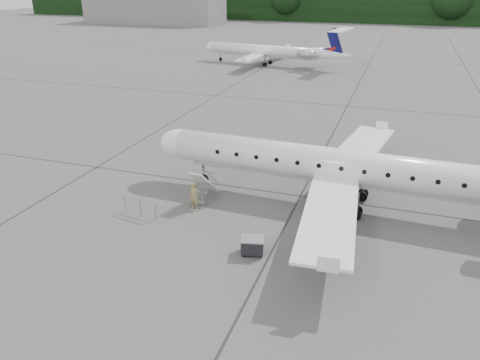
% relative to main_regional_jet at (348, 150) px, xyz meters
% --- Properties ---
extents(ground, '(320.00, 320.00, 0.00)m').
position_rel_main_regional_jet_xyz_m(ground, '(1.17, -5.39, -3.49)').
color(ground, '#61615F').
rests_on(ground, ground).
extents(treeline, '(260.00, 4.00, 8.00)m').
position_rel_main_regional_jet_xyz_m(treeline, '(1.17, 124.61, 0.51)').
color(treeline, black).
rests_on(treeline, ground).
extents(terminal_building, '(40.00, 14.00, 10.00)m').
position_rel_main_regional_jet_xyz_m(terminal_building, '(-68.83, 104.61, 1.51)').
color(terminal_building, gray).
rests_on(terminal_building, ground).
extents(main_regional_jet, '(28.02, 20.75, 6.97)m').
position_rel_main_regional_jet_xyz_m(main_regional_jet, '(0.00, 0.00, 0.00)').
color(main_regional_jet, white).
rests_on(main_regional_jet, ground).
extents(airstair, '(0.96, 2.51, 2.18)m').
position_rel_main_regional_jet_xyz_m(airstair, '(-8.09, -1.90, -2.39)').
color(airstair, white).
rests_on(airstair, ground).
extents(passenger, '(0.66, 0.49, 1.68)m').
position_rel_main_regional_jet_xyz_m(passenger, '(-8.16, -3.29, -2.65)').
color(passenger, '#998553').
rests_on(passenger, ground).
extents(safety_railing, '(2.18, 0.48, 1.00)m').
position_rel_main_regional_jet_xyz_m(safety_railing, '(-10.73, -5.03, -2.99)').
color(safety_railing, gray).
rests_on(safety_railing, ground).
extents(baggage_cart, '(1.24, 1.09, 0.92)m').
position_rel_main_regional_jet_xyz_m(baggage_cart, '(-3.51, -6.79, -3.02)').
color(baggage_cart, black).
rests_on(baggage_cart, ground).
extents(bg_regional_left, '(24.74, 19.45, 5.92)m').
position_rel_main_regional_jet_xyz_m(bg_regional_left, '(-18.31, 45.62, -0.53)').
color(bg_regional_left, white).
rests_on(bg_regional_left, ground).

